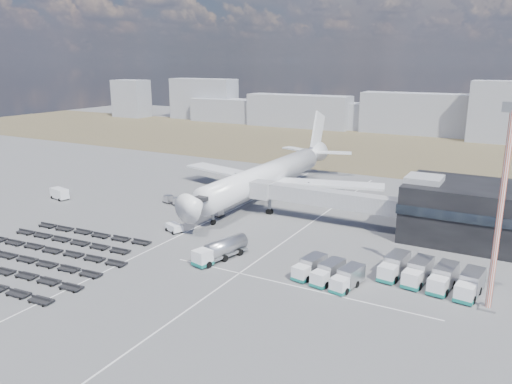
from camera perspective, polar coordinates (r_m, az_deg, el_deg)
The scene contains 16 objects.
ground at distance 89.56m, azimuth -8.11°, elevation -5.33°, with size 420.00×420.00×0.00m, color #565659.
grass_strip at distance 186.56m, azimuth 12.65°, elevation 4.99°, with size 420.00×90.00×0.01m, color brown.
lane_markings at distance 86.74m, azimuth -1.71°, elevation -5.86°, with size 47.12×110.00×0.01m.
terminal at distance 94.23m, azimuth 25.69°, elevation -2.31°, with size 30.40×16.40×11.00m.
jet_bridge at distance 97.48m, azimuth 6.61°, elevation -0.50°, with size 30.30×3.80×7.05m.
airliner at distance 114.44m, azimuth 1.55°, elevation 2.01°, with size 51.59×64.53×17.62m.
skyline at distance 227.80m, azimuth 13.29°, elevation 8.82°, with size 311.82×22.72×23.29m.
fuel_tanker at distance 79.51m, azimuth -4.08°, elevation -6.61°, with size 4.86×10.35×3.24m.
pushback_tug at distance 93.17m, azimuth -9.34°, elevation -4.08°, with size 3.41×1.92×1.52m, color white.
utility_van at distance 121.83m, azimuth -21.53°, elevation -0.20°, with size 4.75×2.15×2.50m, color white.
catering_truck at distance 115.29m, azimuth 9.60°, elevation -0.01°, with size 4.49×7.11×3.04m.
service_trucks_near at distance 72.54m, azimuth 8.22°, elevation -9.09°, with size 9.47×7.80×2.58m.
service_trucks_far at distance 74.73m, azimuth 19.30°, elevation -8.94°, with size 13.76×8.71×2.88m.
uld_row at distance 106.25m, azimuth -7.31°, elevation -1.52°, with size 17.84×4.98×1.62m.
baggage_dollies at distance 88.04m, azimuth -23.78°, elevation -6.58°, with size 31.57×26.55×0.78m.
floodlight_mast at distance 66.98m, azimuth 26.14°, elevation -1.95°, with size 2.47×2.01×26.01m.
Camera 1 is at (51.32, -66.74, 30.56)m, focal length 35.00 mm.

